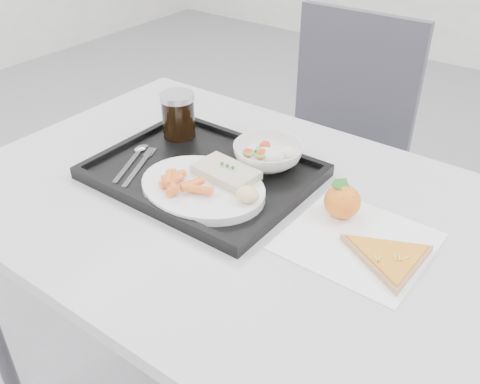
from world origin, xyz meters
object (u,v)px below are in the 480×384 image
at_px(tray, 203,173).
at_px(tangerine, 342,201).
at_px(dinner_plate, 203,188).
at_px(salad_bowl, 268,154).
at_px(table, 242,228).
at_px(chair, 335,140).
at_px(pizza_slice, 389,258).
at_px(cola_glass, 178,114).

distance_m(tray, tangerine, 0.31).
bearing_deg(tangerine, dinner_plate, -156.71).
bearing_deg(salad_bowl, table, -77.29).
distance_m(table, tangerine, 0.22).
bearing_deg(chair, pizza_slice, -56.97).
bearing_deg(pizza_slice, table, -179.48).
xyz_separation_m(table, dinner_plate, (-0.07, -0.04, 0.09)).
relative_size(salad_bowl, tangerine, 1.67).
height_order(table, dinner_plate, dinner_plate).
height_order(salad_bowl, pizza_slice, salad_bowl).
height_order(tray, tangerine, tangerine).
relative_size(table, chair, 1.29).
distance_m(chair, pizza_slice, 0.88).
relative_size(tray, dinner_plate, 1.67).
height_order(salad_bowl, tangerine, tangerine).
height_order(chair, dinner_plate, chair).
bearing_deg(dinner_plate, tray, 130.06).
bearing_deg(pizza_slice, tray, 176.90).
xyz_separation_m(tray, salad_bowl, (0.10, 0.11, 0.03)).
bearing_deg(salad_bowl, cola_glass, -176.36).
height_order(dinner_plate, pizza_slice, dinner_plate).
bearing_deg(cola_glass, pizza_slice, -11.18).
distance_m(salad_bowl, tangerine, 0.22).
bearing_deg(tangerine, table, -157.90).
bearing_deg(tangerine, tray, -171.25).
relative_size(dinner_plate, salad_bowl, 1.78).
height_order(table, chair, chair).
bearing_deg(salad_bowl, chair, 101.76).
xyz_separation_m(chair, pizza_slice, (0.47, -0.72, 0.22)).
height_order(table, tangerine, tangerine).
xyz_separation_m(table, cola_glass, (-0.28, 0.12, 0.14)).
bearing_deg(table, pizza_slice, 0.52).
distance_m(dinner_plate, tangerine, 0.28).
relative_size(dinner_plate, pizza_slice, 1.34).
bearing_deg(tangerine, salad_bowl, 164.04).
bearing_deg(dinner_plate, table, 26.17).
bearing_deg(pizza_slice, tangerine, 151.35).
height_order(table, cola_glass, cola_glass).
xyz_separation_m(chair, cola_glass, (-0.13, -0.60, 0.28)).
bearing_deg(cola_glass, table, -23.33).
relative_size(tray, salad_bowl, 2.96).
distance_m(salad_bowl, pizza_slice, 0.37).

